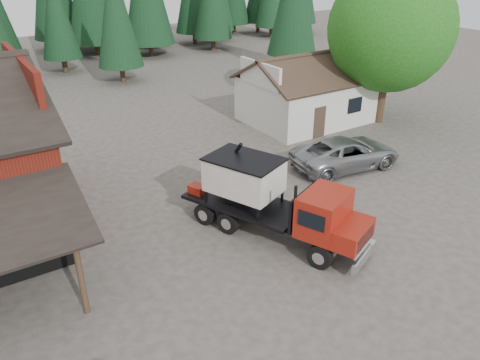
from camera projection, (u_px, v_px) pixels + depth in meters
ground at (261, 287)px, 16.67m from camera, size 120.00×120.00×0.00m
farmhouse at (307, 97)px, 32.01m from camera, size 8.60×6.42×4.65m
deciduous_tree at (391, 34)px, 29.80m from camera, size 8.00×8.00×10.20m
conifer_backdrop at (26, 64)px, 48.20m from camera, size 76.00×16.00×16.00m
near_pine_b at (116, 13)px, 39.48m from camera, size 3.96×3.96×10.40m
feed_truck at (272, 199)px, 18.97m from camera, size 5.06×8.28×3.65m
silver_car at (346, 153)px, 25.34m from camera, size 6.38×3.57×1.69m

